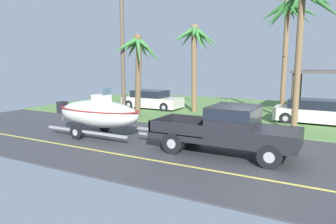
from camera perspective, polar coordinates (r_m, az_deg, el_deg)
name	(u,v)px	position (r m, az deg, el deg)	size (l,w,h in m)	color
ground	(290,121)	(19.59, 21.50, -1.60)	(36.00, 22.00, 0.11)	#38383D
pickup_truck_towing	(232,128)	(11.64, 11.74, -2.88)	(5.61, 2.02, 1.84)	black
boat_on_trailer	(98,113)	(14.75, -12.73, -0.25)	(5.65, 2.13, 2.28)	gray
parked_sedan_near	(316,112)	(19.13, 25.58, -0.03)	(4.55, 1.86, 1.38)	beige
parked_sedan_far	(152,100)	(23.04, -2.99, 2.24)	(4.36, 1.94, 1.38)	beige
palm_tree_near_left	(287,23)	(20.71, 21.00, 15.06)	(3.47, 3.13, 7.18)	brown
palm_tree_near_right	(195,45)	(21.13, 5.05, 12.22)	(3.22, 3.45, 5.92)	brown
palm_tree_mid	(138,56)	(19.24, -5.52, 10.28)	(2.70, 3.58, 5.13)	brown
palm_tree_far_left	(302,14)	(16.32, 23.45, 16.16)	(3.33, 3.17, 7.01)	brown
utility_pole	(123,49)	(19.04, -8.34, 11.43)	(0.24, 1.80, 8.13)	brown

